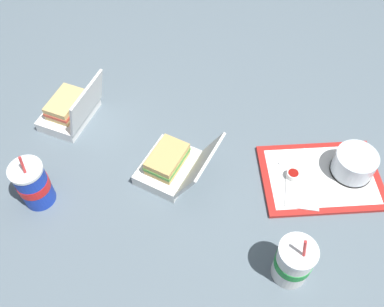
{
  "coord_description": "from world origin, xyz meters",
  "views": [
    {
      "loc": [
        0.09,
        -0.76,
        1.13
      ],
      "look_at": [
        -0.02,
        0.02,
        0.05
      ],
      "focal_mm": 40.0,
      "sensor_mm": 36.0,
      "label": 1
    }
  ],
  "objects_px": {
    "soda_cup_corner": "(33,184)",
    "cake_container": "(354,164)",
    "soda_cup_left": "(293,262)",
    "clamshell_sandwich_left": "(70,110)",
    "clamshell_sandwich_center": "(171,165)",
    "ketchup_cup": "(293,175)",
    "plastic_fork": "(293,157)",
    "food_tray": "(321,177)"
  },
  "relations": [
    {
      "from": "soda_cup_corner",
      "to": "cake_container",
      "type": "bearing_deg",
      "value": 13.97
    },
    {
      "from": "soda_cup_left",
      "to": "clamshell_sandwich_left",
      "type": "bearing_deg",
      "value": 149.24
    },
    {
      "from": "cake_container",
      "to": "clamshell_sandwich_center",
      "type": "xyz_separation_m",
      "value": [
        -0.56,
        -0.08,
        -0.01
      ]
    },
    {
      "from": "ketchup_cup",
      "to": "soda_cup_corner",
      "type": "height_order",
      "value": "soda_cup_corner"
    },
    {
      "from": "plastic_fork",
      "to": "clamshell_sandwich_center",
      "type": "bearing_deg",
      "value": 156.03
    },
    {
      "from": "soda_cup_left",
      "to": "food_tray",
      "type": "bearing_deg",
      "value": 73.63
    },
    {
      "from": "soda_cup_left",
      "to": "plastic_fork",
      "type": "bearing_deg",
      "value": 89.23
    },
    {
      "from": "clamshell_sandwich_center",
      "to": "clamshell_sandwich_left",
      "type": "bearing_deg",
      "value": 155.61
    },
    {
      "from": "cake_container",
      "to": "plastic_fork",
      "type": "relative_size",
      "value": 1.19
    },
    {
      "from": "ketchup_cup",
      "to": "clamshell_sandwich_center",
      "type": "bearing_deg",
      "value": -175.45
    },
    {
      "from": "cake_container",
      "to": "clamshell_sandwich_left",
      "type": "xyz_separation_m",
      "value": [
        -0.94,
        0.09,
        -0.01
      ]
    },
    {
      "from": "clamshell_sandwich_left",
      "to": "clamshell_sandwich_center",
      "type": "bearing_deg",
      "value": -24.39
    },
    {
      "from": "plastic_fork",
      "to": "clamshell_sandwich_center",
      "type": "xyz_separation_m",
      "value": [
        -0.38,
        -0.11,
        0.03
      ]
    },
    {
      "from": "soda_cup_corner",
      "to": "soda_cup_left",
      "type": "height_order",
      "value": "soda_cup_corner"
    },
    {
      "from": "cake_container",
      "to": "plastic_fork",
      "type": "bearing_deg",
      "value": 171.46
    },
    {
      "from": "cake_container",
      "to": "soda_cup_corner",
      "type": "xyz_separation_m",
      "value": [
        -0.94,
        -0.23,
        0.03
      ]
    },
    {
      "from": "cake_container",
      "to": "clamshell_sandwich_center",
      "type": "distance_m",
      "value": 0.57
    },
    {
      "from": "ketchup_cup",
      "to": "soda_cup_left",
      "type": "distance_m",
      "value": 0.31
    },
    {
      "from": "clamshell_sandwich_center",
      "to": "soda_cup_left",
      "type": "bearing_deg",
      "value": -36.53
    },
    {
      "from": "food_tray",
      "to": "cake_container",
      "type": "xyz_separation_m",
      "value": [
        0.09,
        0.03,
        0.05
      ]
    },
    {
      "from": "ketchup_cup",
      "to": "clamshell_sandwich_left",
      "type": "height_order",
      "value": "clamshell_sandwich_left"
    },
    {
      "from": "food_tray",
      "to": "ketchup_cup",
      "type": "relative_size",
      "value": 10.41
    },
    {
      "from": "clamshell_sandwich_center",
      "to": "soda_cup_left",
      "type": "xyz_separation_m",
      "value": [
        0.37,
        -0.28,
        0.03
      ]
    },
    {
      "from": "food_tray",
      "to": "soda_cup_left",
      "type": "xyz_separation_m",
      "value": [
        -0.1,
        -0.32,
        0.07
      ]
    },
    {
      "from": "clamshell_sandwich_left",
      "to": "food_tray",
      "type": "bearing_deg",
      "value": -8.42
    },
    {
      "from": "ketchup_cup",
      "to": "plastic_fork",
      "type": "distance_m",
      "value": 0.08
    },
    {
      "from": "clamshell_sandwich_left",
      "to": "clamshell_sandwich_center",
      "type": "distance_m",
      "value": 0.42
    },
    {
      "from": "cake_container",
      "to": "soda_cup_left",
      "type": "bearing_deg",
      "value": -117.61
    },
    {
      "from": "cake_container",
      "to": "clamshell_sandwich_center",
      "type": "height_order",
      "value": "clamshell_sandwich_center"
    },
    {
      "from": "ketchup_cup",
      "to": "clamshell_sandwich_center",
      "type": "relative_size",
      "value": 0.15
    },
    {
      "from": "clamshell_sandwich_left",
      "to": "soda_cup_corner",
      "type": "xyz_separation_m",
      "value": [
        0.0,
        -0.33,
        0.04
      ]
    },
    {
      "from": "food_tray",
      "to": "clamshell_sandwich_left",
      "type": "distance_m",
      "value": 0.86
    },
    {
      "from": "clamshell_sandwich_left",
      "to": "clamshell_sandwich_center",
      "type": "height_order",
      "value": "clamshell_sandwich_left"
    },
    {
      "from": "plastic_fork",
      "to": "ketchup_cup",
      "type": "bearing_deg",
      "value": -130.34
    },
    {
      "from": "food_tray",
      "to": "ketchup_cup",
      "type": "xyz_separation_m",
      "value": [
        -0.09,
        -0.02,
        0.02
      ]
    },
    {
      "from": "food_tray",
      "to": "clamshell_sandwich_left",
      "type": "height_order",
      "value": "clamshell_sandwich_left"
    },
    {
      "from": "ketchup_cup",
      "to": "soda_cup_left",
      "type": "bearing_deg",
      "value": -90.85
    },
    {
      "from": "ketchup_cup",
      "to": "soda_cup_left",
      "type": "xyz_separation_m",
      "value": [
        -0.0,
        -0.31,
        0.05
      ]
    },
    {
      "from": "food_tray",
      "to": "cake_container",
      "type": "relative_size",
      "value": 3.19
    },
    {
      "from": "food_tray",
      "to": "soda_cup_corner",
      "type": "distance_m",
      "value": 0.87
    },
    {
      "from": "clamshell_sandwich_left",
      "to": "soda_cup_left",
      "type": "height_order",
      "value": "soda_cup_left"
    },
    {
      "from": "cake_container",
      "to": "ketchup_cup",
      "type": "xyz_separation_m",
      "value": [
        -0.18,
        -0.05,
        -0.02
      ]
    }
  ]
}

